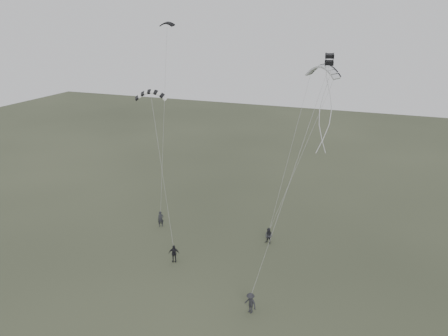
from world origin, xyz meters
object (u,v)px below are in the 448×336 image
(flyer_left, at_px, (161,219))
(kite_box, at_px, (329,59))
(kite_striped, at_px, (151,92))
(flyer_center, at_px, (174,253))
(flyer_right, at_px, (269,236))
(kite_pale_large, at_px, (323,66))
(kite_dark_small, at_px, (167,23))
(flyer_far, at_px, (250,303))

(flyer_left, xyz_separation_m, kite_box, (15.64, -3.61, 16.19))
(flyer_left, height_order, kite_striped, kite_striped)
(flyer_left, bearing_deg, flyer_center, -86.40)
(flyer_right, height_order, flyer_center, flyer_center)
(kite_pale_large, bearing_deg, flyer_center, -92.83)
(flyer_center, height_order, kite_pale_large, kite_pale_large)
(flyer_center, bearing_deg, kite_striped, 115.58)
(kite_dark_small, bearing_deg, flyer_left, -67.39)
(flyer_left, xyz_separation_m, kite_dark_small, (-1.06, 4.99, 18.32))
(kite_striped, height_order, kite_box, kite_box)
(flyer_center, distance_m, kite_box, 19.93)
(flyer_far, relative_size, kite_striped, 0.59)
(kite_striped, bearing_deg, flyer_far, -53.31)
(kite_pale_large, bearing_deg, kite_box, -45.67)
(flyer_left, relative_size, kite_dark_small, 1.01)
(flyer_right, xyz_separation_m, flyer_far, (1.39, -10.04, 0.02))
(flyer_right, relative_size, kite_box, 2.23)
(kite_striped, bearing_deg, flyer_right, -5.00)
(flyer_far, xyz_separation_m, kite_striped, (-11.29, 7.33, 12.98))
(flyer_left, bearing_deg, kite_dark_small, 67.86)
(flyer_far, xyz_separation_m, kite_box, (3.35, 6.01, 16.20))
(flyer_right, bearing_deg, kite_box, -25.33)
(kite_box, bearing_deg, flyer_left, 154.29)
(kite_dark_small, bearing_deg, flyer_right, -10.31)
(flyer_center, distance_m, kite_striped, 13.75)
(flyer_center, bearing_deg, kite_pale_large, 33.13)
(flyer_right, xyz_separation_m, kite_dark_small, (-11.96, 4.58, 18.36))
(flyer_center, height_order, kite_dark_small, kite_dark_small)
(flyer_right, height_order, flyer_far, flyer_far)
(kite_pale_large, bearing_deg, kite_striped, -109.12)
(flyer_right, relative_size, flyer_center, 0.99)
(flyer_far, relative_size, kite_dark_small, 0.99)
(kite_dark_small, bearing_deg, kite_pale_large, 19.09)
(kite_pale_large, bearing_deg, kite_dark_small, -137.44)
(flyer_left, relative_size, flyer_right, 1.04)
(kite_box, bearing_deg, flyer_right, 126.95)
(flyer_left, height_order, kite_dark_small, kite_dark_small)
(flyer_right, distance_m, kite_striped, 16.56)
(kite_pale_large, bearing_deg, flyer_right, -78.29)
(flyer_center, relative_size, kite_box, 2.25)
(flyer_right, bearing_deg, kite_dark_small, 174.05)
(flyer_far, distance_m, kite_box, 17.60)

